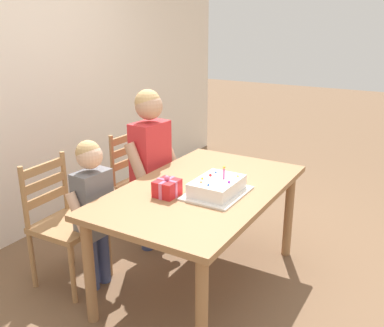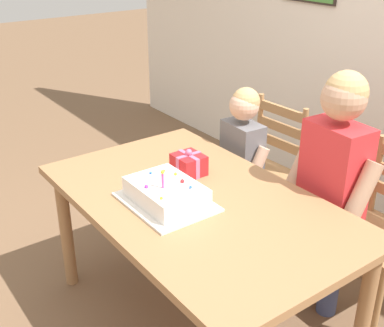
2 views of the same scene
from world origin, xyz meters
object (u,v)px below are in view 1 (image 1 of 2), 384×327
at_px(child_older, 151,155).
at_px(birthday_cake, 217,187).
at_px(chair_right, 141,182).
at_px(dining_table, 202,200).
at_px(child_younger, 93,201).
at_px(gift_box_red_large, 167,188).
at_px(chair_left, 64,222).

bearing_deg(child_older, birthday_cake, -113.47).
distance_m(chair_right, child_older, 0.46).
relative_size(dining_table, birthday_cake, 3.60).
xyz_separation_m(chair_right, child_younger, (-0.85, -0.24, 0.19)).
bearing_deg(child_younger, dining_table, -57.87).
bearing_deg(chair_right, birthday_cake, -116.60).
distance_m(dining_table, child_younger, 0.74).
xyz_separation_m(dining_table, child_younger, (-0.40, 0.63, -0.00)).
xyz_separation_m(gift_box_red_large, child_younger, (-0.15, 0.51, -0.15)).
distance_m(chair_left, chair_right, 0.91).
bearing_deg(dining_table, child_younger, 122.13).
bearing_deg(birthday_cake, child_younger, 113.92).
bearing_deg(child_older, chair_right, 54.58).
xyz_separation_m(dining_table, chair_right, (0.45, 0.87, -0.20)).
height_order(gift_box_red_large, child_younger, child_younger).
relative_size(chair_left, child_younger, 0.84).
bearing_deg(child_younger, chair_left, 103.63).
height_order(chair_left, chair_right, same).
bearing_deg(chair_right, dining_table, -117.49).
distance_m(dining_table, child_older, 0.71).
relative_size(dining_table, gift_box_red_large, 9.89).
height_order(dining_table, chair_right, chair_right).
bearing_deg(gift_box_red_large, chair_right, 47.12).
bearing_deg(chair_right, chair_left, -180.00).
distance_m(gift_box_red_large, chair_right, 1.08).
bearing_deg(gift_box_red_large, dining_table, -27.09).
bearing_deg(chair_left, gift_box_red_large, -74.15).
distance_m(gift_box_red_large, child_younger, 0.55).
distance_m(gift_box_red_large, child_older, 0.73).
relative_size(birthday_cake, chair_left, 0.48).
distance_m(gift_box_red_large, chair_left, 0.85).
bearing_deg(gift_box_red_large, child_younger, 106.90).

